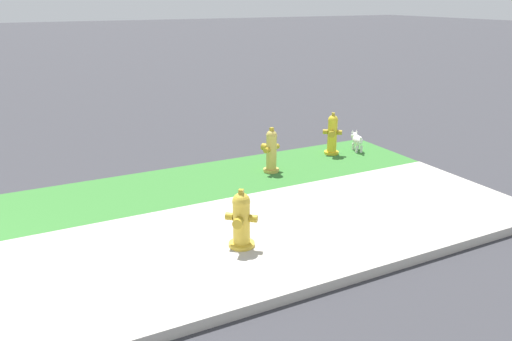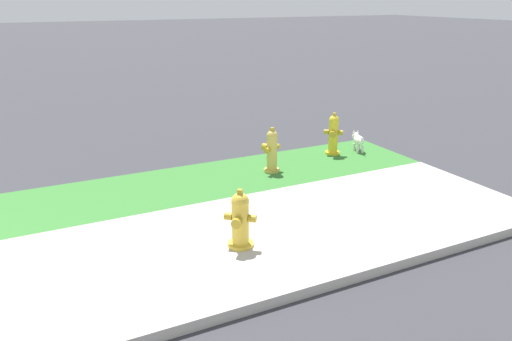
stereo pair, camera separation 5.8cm
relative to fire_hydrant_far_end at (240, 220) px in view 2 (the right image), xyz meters
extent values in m
cylinder|color=gold|center=(0.00, 0.00, -0.33)|extent=(0.31, 0.31, 0.05)
cylinder|color=gold|center=(0.00, 0.00, -0.03)|extent=(0.20, 0.20, 0.53)
sphere|color=gold|center=(0.00, 0.00, 0.23)|extent=(0.21, 0.21, 0.21)
cube|color=#B29323|center=(0.00, 0.00, 0.35)|extent=(0.08, 0.08, 0.06)
cylinder|color=#B29323|center=(0.12, -0.09, 0.03)|extent=(0.13, 0.13, 0.09)
cylinder|color=#B29323|center=(-0.11, 0.10, 0.03)|extent=(0.13, 0.13, 0.09)
cylinder|color=#B29323|center=(-0.09, -0.11, 0.03)|extent=(0.16, 0.15, 0.12)
cylinder|color=gold|center=(1.62, 2.21, -0.33)|extent=(0.27, 0.27, 0.05)
cylinder|color=gold|center=(1.62, 2.21, -0.01)|extent=(0.18, 0.18, 0.59)
sphere|color=gold|center=(1.62, 2.21, 0.29)|extent=(0.18, 0.18, 0.18)
cube|color=#B29323|center=(1.62, 2.21, 0.40)|extent=(0.07, 0.07, 0.06)
cylinder|color=#B29323|center=(1.50, 2.16, 0.06)|extent=(0.12, 0.12, 0.09)
cylinder|color=#B29323|center=(1.74, 2.27, 0.06)|extent=(0.12, 0.12, 0.09)
cylinder|color=#B29323|center=(1.56, 2.34, 0.06)|extent=(0.15, 0.14, 0.12)
cylinder|color=yellow|center=(3.13, 2.58, -0.33)|extent=(0.27, 0.27, 0.05)
cylinder|color=yellow|center=(3.13, 2.58, 0.00)|extent=(0.18, 0.18, 0.61)
sphere|color=yellow|center=(3.13, 2.58, 0.31)|extent=(0.19, 0.19, 0.19)
cube|color=#B29323|center=(3.13, 2.58, 0.42)|extent=(0.08, 0.08, 0.06)
cylinder|color=#B29323|center=(3.23, 2.50, 0.08)|extent=(0.13, 0.13, 0.09)
cylinder|color=#B29323|center=(3.03, 2.67, 0.08)|extent=(0.13, 0.13, 0.09)
cylinder|color=#B29323|center=(3.04, 2.47, 0.08)|extent=(0.16, 0.15, 0.12)
ellipsoid|color=white|center=(3.67, 2.49, -0.13)|extent=(0.27, 0.36, 0.18)
sphere|color=white|center=(3.74, 2.68, -0.09)|extent=(0.14, 0.14, 0.14)
sphere|color=black|center=(3.76, 2.74, -0.10)|extent=(0.03, 0.03, 0.03)
cone|color=white|center=(3.70, 2.70, 0.00)|extent=(0.06, 0.06, 0.06)
cone|color=white|center=(3.77, 2.67, 0.00)|extent=(0.06, 0.06, 0.06)
cylinder|color=white|center=(3.66, 2.61, -0.28)|extent=(0.05, 0.05, 0.14)
cylinder|color=white|center=(3.75, 2.57, -0.28)|extent=(0.05, 0.05, 0.14)
cylinder|color=white|center=(3.59, 2.42, -0.28)|extent=(0.05, 0.05, 0.14)
cylinder|color=white|center=(3.68, 2.38, -0.28)|extent=(0.05, 0.05, 0.14)
cylinder|color=white|center=(3.61, 2.33, -0.07)|extent=(0.04, 0.04, 0.10)
camera|label=1|loc=(-2.28, -4.84, 2.49)|focal=35.00mm
camera|label=2|loc=(-2.23, -4.86, 2.49)|focal=35.00mm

